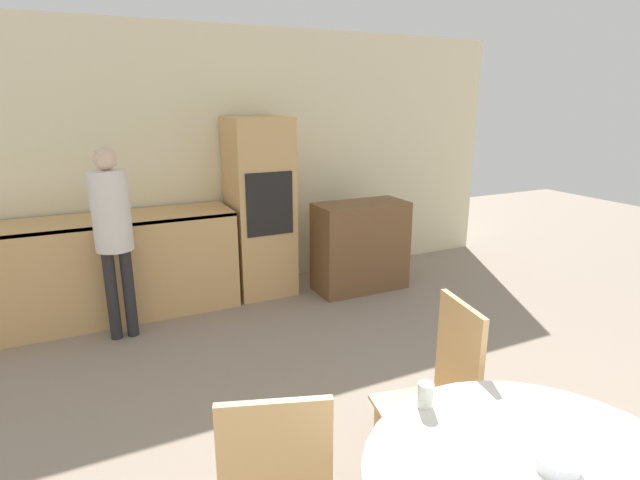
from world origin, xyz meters
The scene contains 8 objects.
wall_back centered at (0.00, 5.35, 1.30)m, with size 6.65×0.05×2.60m.
kitchen_counter centered at (-1.24, 5.01, 0.47)m, with size 2.47×0.60×0.92m.
oven_unit centered at (0.32, 5.01, 0.88)m, with size 0.57×0.59×1.76m.
sideboard centered at (1.26, 4.63, 0.46)m, with size 0.94×0.45×0.91m.
chair_far_right centered at (0.20, 2.06, 0.55)m, with size 0.47×0.47×0.99m.
person_standing centered at (-1.07, 4.52, 0.98)m, with size 0.29×0.29×1.57m.
cup centered at (-0.15, 1.74, 0.81)m, with size 0.06×0.06×0.10m.
bowl_near centered at (0.03, 1.28, 0.78)m, with size 0.14×0.14×0.05m.
Camera 1 is at (-1.26, 0.39, 1.92)m, focal length 28.00 mm.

